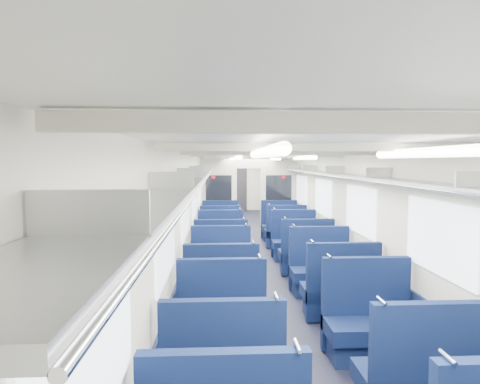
{
  "coord_description": "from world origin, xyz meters",
  "views": [
    {
      "loc": [
        -0.85,
        -9.16,
        2.2
      ],
      "look_at": [
        -0.25,
        2.68,
        1.3
      ],
      "focal_mm": 30.24,
      "sensor_mm": 36.0,
      "label": 1
    }
  ],
  "objects_px": {
    "seat_19": "(280,227)",
    "seat_10": "(221,271)",
    "seat_9": "(340,294)",
    "seat_18": "(220,228)",
    "end_door": "(238,188)",
    "seat_4": "(223,381)",
    "seat_17": "(285,234)",
    "seat_12": "(221,257)",
    "seat_7": "(369,326)",
    "seat_14": "(221,244)",
    "seat_6": "(222,329)",
    "seat_15": "(294,244)",
    "seat_13": "(306,256)",
    "bulkhead": "(249,195)",
    "seat_16": "(221,235)",
    "seat_8": "(221,296)",
    "seat_11": "(321,272)"
  },
  "relations": [
    {
      "from": "seat_19",
      "to": "seat_10",
      "type": "bearing_deg",
      "value": -110.49
    },
    {
      "from": "seat_9",
      "to": "seat_18",
      "type": "height_order",
      "value": "same"
    },
    {
      "from": "end_door",
      "to": "seat_4",
      "type": "distance_m",
      "value": 14.86
    },
    {
      "from": "seat_4",
      "to": "seat_17",
      "type": "relative_size",
      "value": 1.0
    },
    {
      "from": "seat_18",
      "to": "seat_12",
      "type": "bearing_deg",
      "value": -90.0
    },
    {
      "from": "seat_7",
      "to": "seat_14",
      "type": "bearing_deg",
      "value": 109.83
    },
    {
      "from": "seat_6",
      "to": "seat_10",
      "type": "distance_m",
      "value": 2.35
    },
    {
      "from": "seat_19",
      "to": "seat_15",
      "type": "bearing_deg",
      "value": -90.0
    },
    {
      "from": "seat_9",
      "to": "seat_13",
      "type": "distance_m",
      "value": 2.24
    },
    {
      "from": "seat_19",
      "to": "bulkhead",
      "type": "bearing_deg",
      "value": 144.47
    },
    {
      "from": "seat_9",
      "to": "seat_16",
      "type": "distance_m",
      "value": 4.93
    },
    {
      "from": "seat_4",
      "to": "seat_16",
      "type": "relative_size",
      "value": 1.0
    },
    {
      "from": "end_door",
      "to": "seat_9",
      "type": "xyz_separation_m",
      "value": [
        0.83,
        -12.65,
        -0.65
      ]
    },
    {
      "from": "end_door",
      "to": "bulkhead",
      "type": "height_order",
      "value": "bulkhead"
    },
    {
      "from": "seat_12",
      "to": "seat_9",
      "type": "bearing_deg",
      "value": -53.72
    },
    {
      "from": "seat_6",
      "to": "seat_7",
      "type": "xyz_separation_m",
      "value": [
        1.66,
        -0.02,
        0.0
      ]
    },
    {
      "from": "seat_9",
      "to": "end_door",
      "type": "bearing_deg",
      "value": 93.75
    },
    {
      "from": "seat_15",
      "to": "seat_19",
      "type": "bearing_deg",
      "value": 90.0
    },
    {
      "from": "end_door",
      "to": "seat_13",
      "type": "distance_m",
      "value": 10.46
    },
    {
      "from": "seat_8",
      "to": "seat_18",
      "type": "height_order",
      "value": "same"
    },
    {
      "from": "seat_4",
      "to": "seat_6",
      "type": "bearing_deg",
      "value": 90.0
    },
    {
      "from": "seat_15",
      "to": "seat_18",
      "type": "relative_size",
      "value": 1.0
    },
    {
      "from": "bulkhead",
      "to": "seat_6",
      "type": "relative_size",
      "value": 2.46
    },
    {
      "from": "seat_7",
      "to": "seat_19",
      "type": "height_order",
      "value": "same"
    },
    {
      "from": "seat_13",
      "to": "seat_15",
      "type": "xyz_separation_m",
      "value": [
        0.0,
        1.22,
        0.0
      ]
    },
    {
      "from": "seat_4",
      "to": "seat_8",
      "type": "bearing_deg",
      "value": 90.0
    },
    {
      "from": "seat_6",
      "to": "seat_15",
      "type": "distance_m",
      "value": 4.85
    },
    {
      "from": "end_door",
      "to": "seat_12",
      "type": "height_order",
      "value": "end_door"
    },
    {
      "from": "seat_12",
      "to": "end_door",
      "type": "bearing_deg",
      "value": 85.43
    },
    {
      "from": "seat_10",
      "to": "seat_9",
      "type": "bearing_deg",
      "value": -36.98
    },
    {
      "from": "end_door",
      "to": "seat_12",
      "type": "distance_m",
      "value": 10.44
    },
    {
      "from": "seat_4",
      "to": "seat_17",
      "type": "height_order",
      "value": "same"
    },
    {
      "from": "bulkhead",
      "to": "seat_9",
      "type": "xyz_separation_m",
      "value": [
        0.83,
        -6.28,
        -0.88
      ]
    },
    {
      "from": "bulkhead",
      "to": "seat_16",
      "type": "distance_m",
      "value": 2.04
    },
    {
      "from": "seat_18",
      "to": "seat_16",
      "type": "bearing_deg",
      "value": -90.0
    },
    {
      "from": "seat_15",
      "to": "seat_19",
      "type": "xyz_separation_m",
      "value": [
        0.0,
        2.23,
        0.0
      ]
    },
    {
      "from": "seat_15",
      "to": "seat_11",
      "type": "bearing_deg",
      "value": -90.0
    },
    {
      "from": "bulkhead",
      "to": "seat_19",
      "type": "distance_m",
      "value": 1.35
    },
    {
      "from": "bulkhead",
      "to": "seat_13",
      "type": "bearing_deg",
      "value": -78.4
    },
    {
      "from": "seat_15",
      "to": "seat_4",
      "type": "bearing_deg",
      "value": -106.41
    },
    {
      "from": "seat_10",
      "to": "seat_15",
      "type": "distance_m",
      "value": 2.77
    },
    {
      "from": "seat_17",
      "to": "seat_16",
      "type": "bearing_deg",
      "value": -177.94
    },
    {
      "from": "seat_9",
      "to": "seat_8",
      "type": "bearing_deg",
      "value": 179.75
    },
    {
      "from": "bulkhead",
      "to": "seat_15",
      "type": "xyz_separation_m",
      "value": [
        0.83,
        -2.82,
        -0.88
      ]
    },
    {
      "from": "seat_17",
      "to": "seat_8",
      "type": "bearing_deg",
      "value": -109.48
    },
    {
      "from": "seat_12",
      "to": "seat_16",
      "type": "distance_m",
      "value": 2.38
    },
    {
      "from": "end_door",
      "to": "seat_6",
      "type": "bearing_deg",
      "value": -93.45
    },
    {
      "from": "seat_15",
      "to": "seat_6",
      "type": "bearing_deg",
      "value": -110.0
    },
    {
      "from": "seat_16",
      "to": "seat_6",
      "type": "bearing_deg",
      "value": -90.0
    },
    {
      "from": "seat_8",
      "to": "seat_6",
      "type": "bearing_deg",
      "value": -90.0
    }
  ]
}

